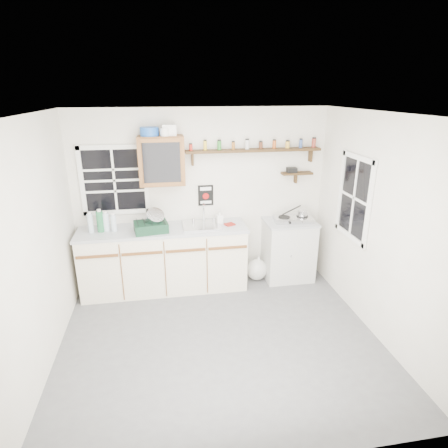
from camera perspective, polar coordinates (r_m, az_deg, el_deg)
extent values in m
cube|color=#515154|center=(4.54, -0.61, -17.09)|extent=(3.60, 3.20, 0.02)
cube|color=white|center=(3.64, -0.76, 16.59)|extent=(3.60, 3.20, 0.02)
cube|color=beige|center=(4.07, -26.79, -3.53)|extent=(0.02, 3.20, 2.50)
cube|color=beige|center=(4.54, 22.50, -0.57)|extent=(0.02, 3.20, 2.50)
cube|color=beige|center=(5.43, -3.35, 4.11)|extent=(3.60, 0.02, 2.50)
cube|color=beige|center=(2.52, 5.31, -15.75)|extent=(3.60, 0.02, 2.50)
cube|color=beige|center=(5.39, -9.02, -5.43)|extent=(2.27, 0.60, 0.88)
cube|color=#A3A6AB|center=(5.21, -9.29, -0.85)|extent=(2.31, 0.62, 0.04)
cube|color=brown|center=(5.07, -18.78, -4.72)|extent=(0.53, 0.02, 0.03)
cube|color=brown|center=(5.01, -12.36, -4.41)|extent=(0.53, 0.02, 0.03)
cube|color=brown|center=(5.00, -5.85, -4.05)|extent=(0.53, 0.02, 0.03)
cube|color=brown|center=(5.07, 0.57, -3.63)|extent=(0.53, 0.02, 0.03)
cube|color=beige|center=(5.71, 9.74, -3.99)|extent=(0.70, 0.55, 0.88)
cube|color=#A3A6AB|center=(5.54, 10.01, 0.32)|extent=(0.73, 0.57, 0.03)
cube|color=#B9B9BE|center=(5.23, -3.44, -0.25)|extent=(0.52, 0.44, 0.03)
cylinder|color=#B9B9BE|center=(5.34, -3.13, 1.72)|extent=(0.02, 0.02, 0.28)
cylinder|color=#B9B9BE|center=(5.24, -3.08, 2.87)|extent=(0.02, 0.14, 0.02)
cube|color=brown|center=(5.11, -9.49, 9.52)|extent=(0.60, 0.30, 0.65)
cube|color=black|center=(4.95, -9.47, 9.19)|extent=(0.48, 0.02, 0.52)
cylinder|color=#1A50AE|center=(5.06, -11.31, 13.66)|extent=(0.24, 0.24, 0.11)
cube|color=silver|center=(5.06, -8.35, 13.99)|extent=(0.18, 0.15, 0.14)
cylinder|color=silver|center=(5.01, -9.02, 13.67)|extent=(0.12, 0.12, 0.10)
cube|color=black|center=(5.32, 4.56, 11.14)|extent=(1.91, 0.18, 0.04)
cube|color=black|center=(5.23, -4.84, 9.88)|extent=(0.03, 0.10, 0.18)
cube|color=black|center=(5.64, 13.03, 10.17)|extent=(0.03, 0.10, 0.18)
cylinder|color=red|center=(5.17, -5.07, 11.54)|extent=(0.04, 0.04, 0.08)
cylinder|color=black|center=(5.16, -5.09, 12.08)|extent=(0.04, 0.04, 0.02)
cylinder|color=gold|center=(5.18, -2.89, 11.85)|extent=(0.05, 0.05, 0.12)
cylinder|color=black|center=(5.17, -2.91, 12.62)|extent=(0.04, 0.04, 0.02)
cylinder|color=#267226|center=(5.21, -0.72, 11.89)|extent=(0.06, 0.06, 0.12)
cylinder|color=black|center=(5.20, -0.73, 12.64)|extent=(0.05, 0.05, 0.02)
cylinder|color=#99591E|center=(5.24, 1.42, 11.82)|extent=(0.04, 0.04, 0.10)
cylinder|color=black|center=(5.24, 1.43, 12.45)|extent=(0.04, 0.04, 0.02)
cylinder|color=silver|center=(5.28, 3.54, 11.99)|extent=(0.06, 0.06, 0.12)
cylinder|color=black|center=(5.27, 3.56, 12.75)|extent=(0.05, 0.05, 0.02)
cylinder|color=#4C2614|center=(5.33, 5.62, 11.83)|extent=(0.05, 0.05, 0.09)
cylinder|color=black|center=(5.32, 5.64, 12.41)|extent=(0.05, 0.05, 0.02)
cylinder|color=#B24C19|center=(5.38, 7.66, 11.92)|extent=(0.05, 0.05, 0.11)
cylinder|color=black|center=(5.38, 7.69, 12.58)|extent=(0.04, 0.04, 0.02)
cylinder|color=gold|center=(5.45, 9.66, 11.82)|extent=(0.06, 0.06, 0.09)
cylinder|color=black|center=(5.44, 9.69, 12.39)|extent=(0.05, 0.05, 0.02)
cylinder|color=#334C8C|center=(5.51, 11.62, 11.90)|extent=(0.05, 0.05, 0.11)
cylinder|color=black|center=(5.50, 11.66, 12.57)|extent=(0.04, 0.04, 0.02)
cylinder|color=maroon|center=(5.58, 13.53, 11.92)|extent=(0.06, 0.06, 0.12)
cylinder|color=black|center=(5.57, 13.58, 12.63)|extent=(0.05, 0.05, 0.02)
cube|color=black|center=(5.58, 11.03, 7.60)|extent=(0.45, 0.15, 0.03)
cube|color=black|center=(5.64, 10.84, 6.90)|extent=(0.03, 0.08, 0.14)
cube|color=black|center=(5.54, 10.28, 8.10)|extent=(0.14, 0.10, 0.07)
cube|color=black|center=(5.40, -2.80, 4.38)|extent=(0.22, 0.01, 0.30)
cube|color=white|center=(5.37, -2.81, 5.39)|extent=(0.16, 0.00, 0.05)
cylinder|color=#A50C0C|center=(5.40, -2.79, 4.26)|extent=(0.09, 0.01, 0.09)
cube|color=white|center=(5.42, -2.78, 3.34)|extent=(0.16, 0.00, 0.04)
cube|color=black|center=(5.34, -16.37, 6.40)|extent=(0.85, 0.02, 0.90)
cube|color=white|center=(5.34, -16.37, 6.40)|extent=(0.93, 0.03, 0.98)
cube|color=black|center=(4.92, 19.28, 3.79)|extent=(0.02, 0.70, 1.00)
cube|color=white|center=(4.92, 19.28, 3.79)|extent=(0.03, 0.78, 1.08)
cylinder|color=silver|center=(5.25, -19.69, 0.10)|extent=(0.07, 0.07, 0.26)
cylinder|color=silver|center=(5.21, -19.87, 1.58)|extent=(0.04, 0.04, 0.03)
cylinder|color=#236B3E|center=(5.23, -18.35, 0.34)|extent=(0.09, 0.09, 0.28)
cylinder|color=silver|center=(5.19, -18.54, 1.97)|extent=(0.05, 0.05, 0.03)
cylinder|color=silver|center=(5.25, -17.56, 0.28)|extent=(0.09, 0.09, 0.25)
cylinder|color=silver|center=(5.21, -17.71, 1.72)|extent=(0.05, 0.05, 0.03)
cylinder|color=silver|center=(5.20, -16.47, 0.12)|extent=(0.07, 0.07, 0.23)
cylinder|color=silver|center=(5.16, -16.60, 1.47)|extent=(0.04, 0.04, 0.03)
cube|color=#10301E|center=(5.10, -11.08, -0.43)|extent=(0.47, 0.38, 0.13)
cylinder|color=#B9B9BE|center=(5.05, -10.56, 0.99)|extent=(0.34, 0.35, 0.26)
imported|color=white|center=(5.29, -0.71, 1.07)|extent=(0.10, 0.11, 0.19)
cube|color=maroon|center=(5.26, 0.87, -0.05)|extent=(0.17, 0.16, 0.02)
cube|color=#B9B9BE|center=(5.52, 10.48, 0.75)|extent=(0.58, 0.35, 0.07)
cylinder|color=black|center=(5.46, 9.16, 1.07)|extent=(0.17, 0.17, 0.01)
cylinder|color=black|center=(5.56, 11.83, 1.21)|extent=(0.17, 0.17, 0.01)
cylinder|color=#B9B9BE|center=(5.54, 11.86, 1.60)|extent=(0.14, 0.14, 0.09)
cylinder|color=black|center=(5.55, 10.25, 2.10)|extent=(0.28, 0.02, 0.14)
ellipsoid|color=silver|center=(5.67, 5.04, -6.92)|extent=(0.36, 0.33, 0.38)
cone|color=silver|center=(5.60, 5.29, -5.33)|extent=(0.10, 0.10, 0.10)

